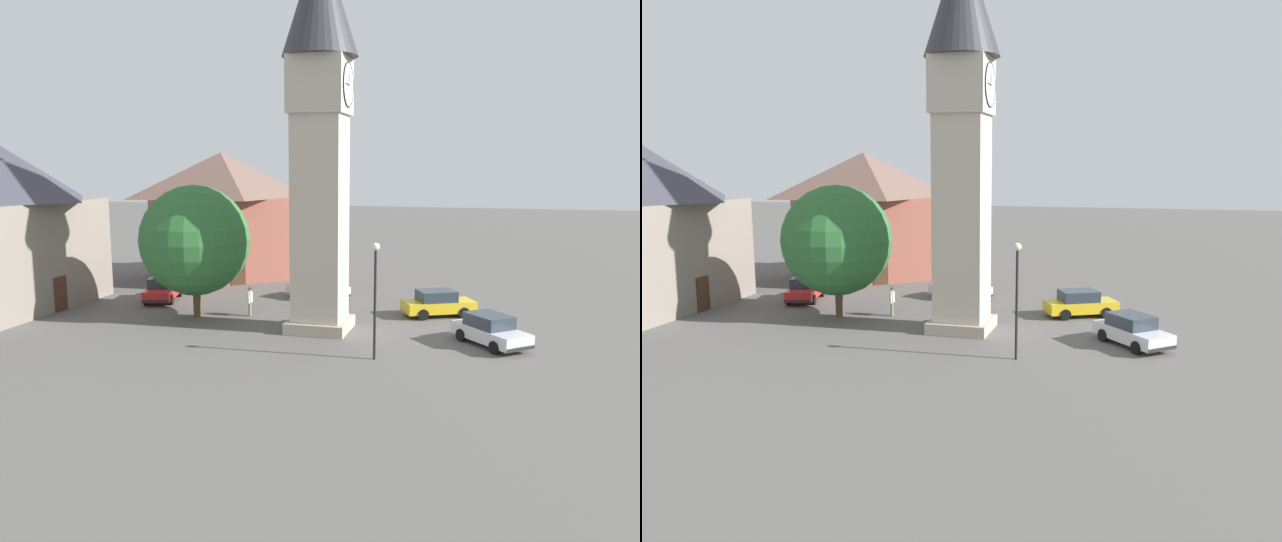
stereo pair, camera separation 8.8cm
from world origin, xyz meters
The scene contains 11 objects.
ground_plane centered at (0.00, 0.00, 0.00)m, with size 200.00×200.00×0.00m, color #565451.
clock_tower centered at (0.00, 0.00, 11.74)m, with size 3.85×3.85×20.10m.
car_blue_kerb centered at (-4.80, 5.81, 0.76)m, with size 3.34×4.45×1.53m.
car_silver_kerb centered at (-4.56, -11.76, 0.76)m, with size 4.42×2.70×1.53m.
car_red_corner centered at (0.71, 8.79, 0.76)m, with size 4.22×3.98×1.53m.
car_white_side centered at (-7.65, -2.25, 0.76)m, with size 3.19×4.46×1.53m.
pedestrian centered at (-2.00, -4.75, 1.01)m, with size 0.56×0.25×1.69m.
tree centered at (-1.11, -7.69, 4.44)m, with size 6.30×6.30×7.60m.
building_shop_left centered at (-0.25, -20.11, 5.13)m, with size 11.50×8.35×10.04m.
building_terrace_right centered at (-13.77, -11.57, 4.92)m, with size 12.79×13.08×9.62m.
lamp_post centered at (4.40, 3.74, 3.53)m, with size 0.36×0.36×5.32m.
Camera 1 is at (32.06, 8.64, 8.77)m, focal length 35.95 mm.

